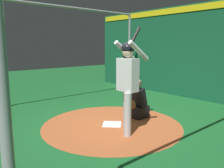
% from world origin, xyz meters
% --- Properties ---
extents(ground_plane, '(25.90, 25.90, 0.00)m').
position_xyz_m(ground_plane, '(0.00, 0.00, 0.00)').
color(ground_plane, '#195B28').
extents(dirt_circle, '(3.17, 3.17, 0.01)m').
position_xyz_m(dirt_circle, '(0.00, 0.00, 0.00)').
color(dirt_circle, '#AD562D').
rests_on(dirt_circle, ground).
extents(home_plate, '(0.59, 0.59, 0.01)m').
position_xyz_m(home_plate, '(0.00, 0.00, 0.01)').
color(home_plate, white).
rests_on(home_plate, dirt_circle).
extents(batter, '(0.68, 0.49, 2.20)m').
position_xyz_m(batter, '(0.06, 0.56, 1.15)').
color(batter, '#B3B3B7').
rests_on(batter, ground).
extents(catcher, '(0.58, 0.40, 0.98)m').
position_xyz_m(catcher, '(-0.83, 0.02, 0.39)').
color(catcher, black).
rests_on(catcher, ground).
extents(back_wall, '(0.23, 9.90, 3.15)m').
position_xyz_m(back_wall, '(-3.89, 0.00, 1.59)').
color(back_wall, '#145133').
rests_on(back_wall, ground).
extents(cage_frame, '(5.93, 4.89, 2.95)m').
position_xyz_m(cage_frame, '(0.00, 0.00, 2.09)').
color(cage_frame, gray).
rests_on(cage_frame, ground).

